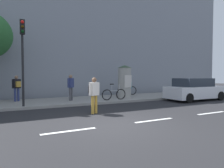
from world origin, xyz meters
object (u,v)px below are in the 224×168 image
at_px(pedestrian_with_backpack, 94,92).
at_px(pedestrian_with_bag, 17,86).
at_px(traffic_light, 23,49).
at_px(parked_car_dark, 195,90).
at_px(bicycle_leaning, 114,94).
at_px(bicycle_upright, 127,90).
at_px(poster_column, 125,81).
at_px(pedestrian_in_dark_shirt, 71,85).

relative_size(pedestrian_with_backpack, pedestrian_with_bag, 1.04).
bearing_deg(pedestrian_with_backpack, traffic_light, 135.58).
distance_m(pedestrian_with_bag, parked_car_dark, 12.13).
bearing_deg(bicycle_leaning, traffic_light, -175.73).
height_order(pedestrian_with_backpack, pedestrian_with_bag, pedestrian_with_bag).
bearing_deg(traffic_light, bicycle_upright, 19.84).
bearing_deg(bicycle_upright, traffic_light, -160.16).
bearing_deg(bicycle_leaning, poster_column, 35.78).
bearing_deg(bicycle_upright, poster_column, -127.24).
bearing_deg(bicycle_leaning, pedestrian_with_backpack, -130.67).
distance_m(traffic_light, bicycle_leaning, 6.21).
bearing_deg(bicycle_upright, bicycle_leaning, -135.57).
distance_m(bicycle_leaning, bicycle_upright, 3.63).
bearing_deg(traffic_light, parked_car_dark, -6.89).
bearing_deg(pedestrian_with_bag, pedestrian_in_dark_shirt, -21.54).
distance_m(pedestrian_with_backpack, bicycle_upright, 7.87).
distance_m(pedestrian_in_dark_shirt, bicycle_upright, 5.54).
bearing_deg(parked_car_dark, bicycle_upright, 125.23).
bearing_deg(pedestrian_with_bag, pedestrian_with_backpack, -60.40).
xyz_separation_m(pedestrian_with_backpack, bicycle_upright, (5.35, 5.75, -0.48)).
height_order(pedestrian_with_bag, pedestrian_in_dark_shirt, pedestrian_in_dark_shirt).
distance_m(pedestrian_with_bag, pedestrian_in_dark_shirt, 3.37).
height_order(pedestrian_with_bag, parked_car_dark, pedestrian_with_bag).
relative_size(pedestrian_with_backpack, pedestrian_in_dark_shirt, 1.00).
bearing_deg(pedestrian_with_bag, bicycle_leaning, -20.51).
height_order(poster_column, bicycle_leaning, poster_column).
height_order(pedestrian_with_bag, bicycle_upright, pedestrian_with_bag).
bearing_deg(pedestrian_in_dark_shirt, poster_column, 1.56).
relative_size(poster_column, bicycle_leaning, 1.36).
bearing_deg(pedestrian_with_backpack, pedestrian_with_bag, 119.60).
height_order(poster_column, parked_car_dark, poster_column).
distance_m(pedestrian_in_dark_shirt, parked_car_dark, 8.77).
xyz_separation_m(pedestrian_in_dark_shirt, bicycle_leaning, (2.68, -0.94, -0.61)).
relative_size(bicycle_upright, parked_car_dark, 0.39).
relative_size(poster_column, parked_car_dark, 0.54).
distance_m(poster_column, bicycle_upright, 2.05).
bearing_deg(bicycle_leaning, pedestrian_in_dark_shirt, 160.71).
distance_m(pedestrian_with_bag, bicycle_upright, 8.44).
height_order(bicycle_leaning, bicycle_upright, same).
bearing_deg(bicycle_leaning, bicycle_upright, 44.43).
bearing_deg(traffic_light, bicycle_leaning, 4.27).
bearing_deg(parked_car_dark, bicycle_leaning, 162.50).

